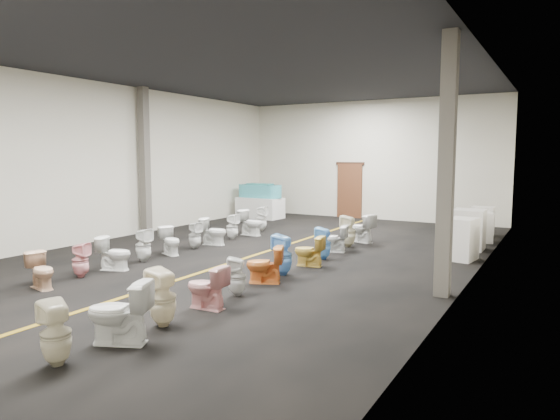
% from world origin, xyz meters
% --- Properties ---
extents(floor, '(16.00, 16.00, 0.00)m').
position_xyz_m(floor, '(0.00, 0.00, 0.00)').
color(floor, black).
rests_on(floor, ground).
extents(ceiling, '(16.00, 16.00, 0.00)m').
position_xyz_m(ceiling, '(0.00, 0.00, 4.50)').
color(ceiling, black).
rests_on(ceiling, ground).
extents(wall_back, '(10.00, 0.00, 10.00)m').
position_xyz_m(wall_back, '(0.00, 8.00, 2.25)').
color(wall_back, beige).
rests_on(wall_back, ground).
extents(wall_left, '(0.00, 16.00, 16.00)m').
position_xyz_m(wall_left, '(-5.00, 0.00, 2.25)').
color(wall_left, beige).
rests_on(wall_left, ground).
extents(wall_right, '(0.00, 16.00, 16.00)m').
position_xyz_m(wall_right, '(5.00, 0.00, 2.25)').
color(wall_right, beige).
rests_on(wall_right, ground).
extents(aisle_stripe, '(0.12, 15.60, 0.01)m').
position_xyz_m(aisle_stripe, '(0.00, 0.00, 0.00)').
color(aisle_stripe, '#7F6012').
rests_on(aisle_stripe, floor).
extents(back_door, '(1.00, 0.10, 2.10)m').
position_xyz_m(back_door, '(-0.80, 7.94, 1.05)').
color(back_door, '#562D19').
rests_on(back_door, floor).
extents(door_frame, '(1.15, 0.08, 0.10)m').
position_xyz_m(door_frame, '(-0.80, 7.95, 2.12)').
color(door_frame, '#331C11').
rests_on(door_frame, back_door).
extents(column_left, '(0.25, 0.25, 4.50)m').
position_xyz_m(column_left, '(-4.75, 1.00, 2.25)').
color(column_left, '#59544C').
rests_on(column_left, floor).
extents(column_right, '(0.25, 0.25, 4.50)m').
position_xyz_m(column_right, '(4.75, -1.50, 2.25)').
color(column_right, '#59544C').
rests_on(column_right, floor).
extents(display_table, '(1.83, 1.00, 0.79)m').
position_xyz_m(display_table, '(-3.78, 6.10, 0.40)').
color(display_table, white).
rests_on(display_table, floor).
extents(bathtub, '(1.86, 0.67, 0.55)m').
position_xyz_m(bathtub, '(-3.78, 6.10, 1.07)').
color(bathtub, teal).
rests_on(bathtub, display_table).
extents(appliance_crate_a, '(0.87, 0.87, 0.98)m').
position_xyz_m(appliance_crate_a, '(4.40, 1.83, 0.49)').
color(appliance_crate_a, silver).
rests_on(appliance_crate_a, floor).
extents(appliance_crate_b, '(0.76, 0.76, 1.04)m').
position_xyz_m(appliance_crate_b, '(4.40, 3.28, 0.52)').
color(appliance_crate_b, silver).
rests_on(appliance_crate_b, floor).
extents(appliance_crate_c, '(0.95, 0.95, 0.85)m').
position_xyz_m(appliance_crate_c, '(4.40, 4.64, 0.42)').
color(appliance_crate_c, silver).
rests_on(appliance_crate_c, floor).
extents(appliance_crate_d, '(0.64, 0.64, 0.89)m').
position_xyz_m(appliance_crate_d, '(4.40, 5.73, 0.45)').
color(appliance_crate_d, silver).
rests_on(appliance_crate_d, floor).
extents(toilet_left_2, '(0.72, 0.51, 0.67)m').
position_xyz_m(toilet_left_2, '(-1.73, -4.68, 0.34)').
color(toilet_left_2, '#D9AB87').
rests_on(toilet_left_2, floor).
extents(toilet_left_3, '(0.41, 0.41, 0.71)m').
position_xyz_m(toilet_left_3, '(-1.82, -3.76, 0.35)').
color(toilet_left_3, pink).
rests_on(toilet_left_3, floor).
extents(toilet_left_4, '(0.80, 0.63, 0.72)m').
position_xyz_m(toilet_left_4, '(-1.74, -2.97, 0.36)').
color(toilet_left_4, white).
rests_on(toilet_left_4, floor).
extents(toilet_left_5, '(0.36, 0.36, 0.77)m').
position_xyz_m(toilet_left_5, '(-1.81, -2.06, 0.39)').
color(toilet_left_5, white).
rests_on(toilet_left_5, floor).
extents(toilet_left_6, '(0.77, 0.61, 0.69)m').
position_xyz_m(toilet_left_6, '(-1.84, -1.12, 0.34)').
color(toilet_left_6, white).
rests_on(toilet_left_6, floor).
extents(toilet_left_7, '(0.37, 0.36, 0.71)m').
position_xyz_m(toilet_left_7, '(-1.82, -0.22, 0.36)').
color(toilet_left_7, silver).
rests_on(toilet_left_7, floor).
extents(toilet_left_8, '(0.80, 0.57, 0.74)m').
position_xyz_m(toilet_left_8, '(-1.75, 0.50, 0.37)').
color(toilet_left_8, white).
rests_on(toilet_left_8, floor).
extents(toilet_left_9, '(0.37, 0.36, 0.76)m').
position_xyz_m(toilet_left_9, '(-1.80, 1.44, 0.38)').
color(toilet_left_9, white).
rests_on(toilet_left_9, floor).
extents(toilet_left_10, '(0.78, 0.47, 0.78)m').
position_xyz_m(toilet_left_10, '(-1.76, 2.37, 0.39)').
color(toilet_left_10, white).
rests_on(toilet_left_10, floor).
extents(toilet_left_11, '(0.42, 0.41, 0.82)m').
position_xyz_m(toilet_left_11, '(-1.93, 3.21, 0.41)').
color(toilet_left_11, white).
rests_on(toilet_left_11, floor).
extents(toilet_right_0, '(0.44, 0.44, 0.77)m').
position_xyz_m(toilet_right_0, '(1.49, -6.72, 0.39)').
color(toilet_right_0, beige).
rests_on(toilet_right_0, floor).
extents(toilet_right_1, '(0.94, 0.76, 0.84)m').
position_xyz_m(toilet_right_1, '(1.60, -5.88, 0.42)').
color(toilet_right_1, white).
rests_on(toilet_right_1, floor).
extents(toilet_right_2, '(0.42, 0.42, 0.84)m').
position_xyz_m(toilet_right_2, '(1.62, -5.10, 0.42)').
color(toilet_right_2, '#F5E7C4').
rests_on(toilet_right_2, floor).
extents(toilet_right_3, '(0.71, 0.42, 0.71)m').
position_xyz_m(toilet_right_3, '(1.65, -4.13, 0.35)').
color(toilet_right_3, pink).
rests_on(toilet_right_3, floor).
extents(toilet_right_4, '(0.42, 0.41, 0.69)m').
position_xyz_m(toilet_right_4, '(1.65, -3.28, 0.34)').
color(toilet_right_4, silver).
rests_on(toilet_right_4, floor).
extents(toilet_right_5, '(0.81, 0.65, 0.72)m').
position_xyz_m(toilet_right_5, '(1.61, -2.31, 0.36)').
color(toilet_right_5, orange).
rests_on(toilet_right_5, floor).
extents(toilet_right_6, '(0.41, 0.40, 0.84)m').
position_xyz_m(toilet_right_6, '(1.60, -1.57, 0.42)').
color(toilet_right_6, '#6CA9E1').
rests_on(toilet_right_6, floor).
extents(toilet_right_7, '(0.71, 0.46, 0.68)m').
position_xyz_m(toilet_right_7, '(1.69, -0.57, 0.34)').
color(toilet_right_7, gold).
rests_on(toilet_right_7, floor).
extents(toilet_right_8, '(0.38, 0.37, 0.77)m').
position_xyz_m(toilet_right_8, '(1.66, 0.25, 0.38)').
color(toilet_right_8, '#6EB3EC').
rests_on(toilet_right_8, floor).
extents(toilet_right_9, '(0.73, 0.51, 0.68)m').
position_xyz_m(toilet_right_9, '(1.51, 1.20, 0.34)').
color(toilet_right_9, silver).
rests_on(toilet_right_9, floor).
extents(toilet_right_10, '(0.42, 0.41, 0.85)m').
position_xyz_m(toilet_right_10, '(1.57, 2.02, 0.43)').
color(toilet_right_10, beige).
rests_on(toilet_right_10, floor).
extents(toilet_right_11, '(0.90, 0.69, 0.81)m').
position_xyz_m(toilet_right_11, '(1.60, 2.89, 0.40)').
color(toilet_right_11, white).
rests_on(toilet_right_11, floor).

